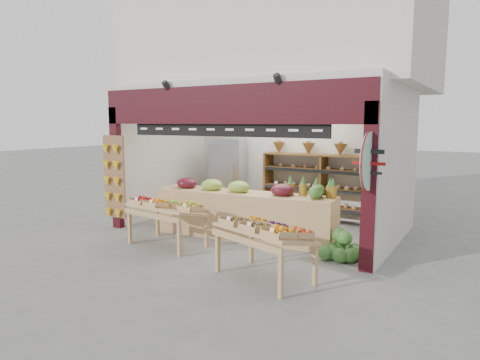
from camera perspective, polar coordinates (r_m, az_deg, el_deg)
The scene contains 11 objects.
ground at distance 9.12m, azimuth 1.16°, elevation -7.10°, with size 60.00×60.00×0.00m, color slate.
shop_structure at distance 10.37m, azimuth 5.87°, elevation 16.50°, with size 6.36×5.12×5.40m.
banana_board at distance 9.70m, azimuth -16.54°, elevation 0.19°, with size 0.60×0.15×1.80m.
gift_sign at distance 6.73m, azimuth 16.85°, elevation 2.40°, with size 0.04×0.93×0.92m.
back_shelving at distance 10.28m, azimuth 11.06°, elevation 0.75°, with size 2.98×0.49×1.84m.
refrigerator at distance 11.04m, azimuth -1.49°, elevation 0.55°, with size 0.74×0.74×1.91m, color #A9ACB0.
cardboard_stack at distance 10.44m, azimuth -3.01°, elevation -3.93°, with size 0.93×0.67×0.61m.
mid_counter at distance 8.66m, azimuth 0.40°, elevation -4.41°, with size 3.79×1.03×1.16m.
display_table_left at distance 8.30m, azimuth -10.06°, elevation -3.54°, with size 1.55×0.97×0.95m.
display_table_right at distance 6.39m, azimuth 3.30°, elevation -6.70°, with size 1.66×1.24×0.96m.
watermelon_pile at distance 7.60m, azimuth 13.35°, elevation -8.96°, with size 0.70×0.66×0.50m.
Camera 1 is at (4.39, -7.64, 2.34)m, focal length 32.00 mm.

